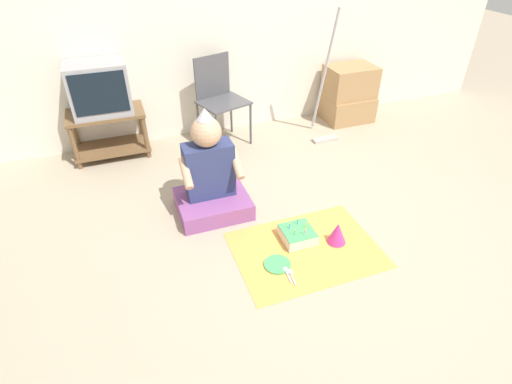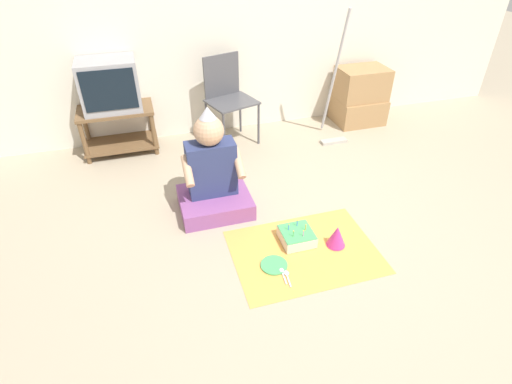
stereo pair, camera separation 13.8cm
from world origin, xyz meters
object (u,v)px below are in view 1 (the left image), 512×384
Objects in this scene: tv at (99,88)px; party_hat_blue at (337,233)px; cardboard_box_stack at (348,94)px; dust_mop at (325,102)px; person_seated at (211,180)px; birthday_cake at (298,235)px; paper_plate at (277,264)px; folding_chair at (219,94)px.

tv reaches higher than party_hat_blue.
cardboard_box_stack reaches higher than party_hat_blue.
party_hat_blue is (-0.69, -1.56, -0.31)m from dust_mop.
tv is at bearing 170.17° from dust_mop.
birthday_cake is at bearing -49.90° from person_seated.
dust_mop is at bearing 53.79° from paper_plate.
dust_mop is at bearing -146.47° from cardboard_box_stack.
tv is at bearing 115.48° from paper_plate.
folding_chair is 1.41× the size of cardboard_box_stack.
cardboard_box_stack reaches higher than birthday_cake.
dust_mop reaches higher than party_hat_blue.
dust_mop reaches higher than paper_plate.
folding_chair is at bearing -179.23° from cardboard_box_stack.
dust_mop is 1.52× the size of person_seated.
person_seated is (0.70, -1.22, -0.41)m from tv.
birthday_cake reaches higher than paper_plate.
folding_chair reaches higher than party_hat_blue.
dust_mop is 1.76m from birthday_cake.
folding_chair is 1.00× the size of person_seated.
folding_chair is 5.31× the size of party_hat_blue.
tv reaches higher than person_seated.
birthday_cake is 1.41× the size of party_hat_blue.
tv reaches higher than paper_plate.
cardboard_box_stack is 2.27m from person_seated.
dust_mop is 1.74m from party_hat_blue.
birthday_cake is 1.24× the size of paper_plate.
person_seated reaches higher than cardboard_box_stack.
folding_chair is (1.10, -0.07, -0.18)m from tv.
birthday_cake is at bearing -123.54° from dust_mop.
cardboard_box_stack is at bearing 31.21° from person_seated.
folding_chair is 0.66× the size of dust_mop.
person_seated reaches higher than party_hat_blue.
tv is at bearing 119.86° from person_seated.
birthday_cake is at bearing 38.75° from paper_plate.
paper_plate is at bearing -171.67° from party_hat_blue.
tv is 1.12m from folding_chair.
party_hat_blue reaches higher than birthday_cake.
paper_plate is at bearing -126.21° from dust_mop.
paper_plate is (-0.15, -1.94, -0.51)m from folding_chair.
tv is 0.60× the size of folding_chair.
folding_chair reaches higher than person_seated.
party_hat_blue is (0.26, -0.12, 0.04)m from birthday_cake.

